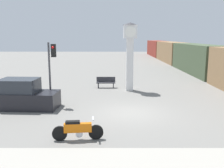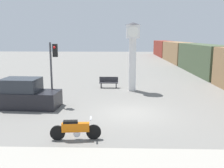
{
  "view_description": "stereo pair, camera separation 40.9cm",
  "coord_description": "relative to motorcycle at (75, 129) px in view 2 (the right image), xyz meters",
  "views": [
    {
      "loc": [
        -1.01,
        -13.7,
        4.27
      ],
      "look_at": [
        -1.07,
        1.32,
        1.43
      ],
      "focal_mm": 40.0,
      "sensor_mm": 36.0,
      "label": 1
    },
    {
      "loc": [
        -0.6,
        -13.69,
        4.27
      ],
      "look_at": [
        -1.07,
        1.32,
        1.43
      ],
      "focal_mm": 40.0,
      "sensor_mm": 36.0,
      "label": 2
    }
  ],
  "objects": [
    {
      "name": "motorcycle",
      "position": [
        0.0,
        0.0,
        0.0
      ],
      "size": [
        2.14,
        0.46,
        0.94
      ],
      "rotation": [
        0.0,
        0.0,
        0.1
      ],
      "color": "black",
      "rests_on": "ground_plane"
    },
    {
      "name": "ground_plane",
      "position": [
        2.45,
        3.81,
        -0.45
      ],
      "size": [
        120.0,
        120.0,
        0.0
      ],
      "primitive_type": "plane",
      "color": "slate"
    },
    {
      "name": "parked_car",
      "position": [
        -4.03,
        4.83,
        0.3
      ],
      "size": [
        4.3,
        2.04,
        1.8
      ],
      "rotation": [
        0.0,
        0.0,
        -0.06
      ],
      "color": "black",
      "rests_on": "ground_plane"
    },
    {
      "name": "clock_tower",
      "position": [
        2.85,
        9.94,
        3.08
      ],
      "size": [
        1.23,
        1.23,
        5.38
      ],
      "color": "white",
      "rests_on": "ground_plane"
    },
    {
      "name": "traffic_light",
      "position": [
        -2.32,
        5.57,
        2.27
      ],
      "size": [
        0.5,
        0.35,
        3.95
      ],
      "color": "#47474C",
      "rests_on": "ground_plane"
    },
    {
      "name": "freight_train",
      "position": [
        11.75,
        27.04,
        1.25
      ],
      "size": [
        2.8,
        53.69,
        3.4
      ],
      "color": "olive",
      "rests_on": "ground_plane"
    },
    {
      "name": "bench",
      "position": [
        0.91,
        11.0,
        0.04
      ],
      "size": [
        1.6,
        0.44,
        0.92
      ],
      "color": "#2D2D33",
      "rests_on": "ground_plane"
    }
  ]
}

